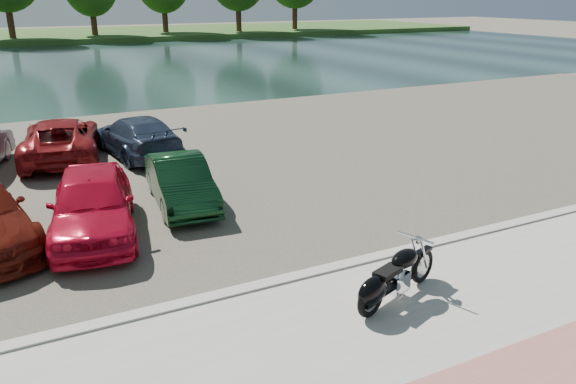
{
  "coord_description": "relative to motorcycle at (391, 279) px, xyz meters",
  "views": [
    {
      "loc": [
        -4.9,
        -6.56,
        5.27
      ],
      "look_at": [
        0.43,
        3.95,
        1.1
      ],
      "focal_mm": 35.0,
      "sensor_mm": 36.0,
      "label": 1
    }
  ],
  "objects": [
    {
      "name": "ground",
      "position": [
        -0.66,
        -0.41,
        -0.56
      ],
      "size": [
        200.0,
        200.0,
        0.0
      ],
      "primitive_type": "plane",
      "color": "#595447",
      "rests_on": "ground"
    },
    {
      "name": "promenade",
      "position": [
        -0.66,
        -1.41,
        -0.51
      ],
      "size": [
        60.0,
        6.0,
        0.1
      ],
      "primitive_type": "cube",
      "color": "#9E9B95",
      "rests_on": "ground"
    },
    {
      "name": "kerb",
      "position": [
        -0.66,
        1.59,
        -0.49
      ],
      "size": [
        60.0,
        0.3,
        0.14
      ],
      "primitive_type": "cube",
      "color": "#9E9B95",
      "rests_on": "ground"
    },
    {
      "name": "parking_lot",
      "position": [
        -0.66,
        10.59,
        -0.54
      ],
      "size": [
        60.0,
        18.0,
        0.04
      ],
      "primitive_type": "cube",
      "color": "#454138",
      "rests_on": "ground"
    },
    {
      "name": "river",
      "position": [
        -0.66,
        39.59,
        -0.56
      ],
      "size": [
        120.0,
        40.0,
        0.0
      ],
      "primitive_type": "cube",
      "color": "#192E2C",
      "rests_on": "ground"
    },
    {
      "name": "far_bank",
      "position": [
        -0.66,
        71.59,
        -0.26
      ],
      "size": [
        120.0,
        24.0,
        0.6
      ],
      "primitive_type": "cube",
      "color": "#264B1B",
      "rests_on": "ground"
    },
    {
      "name": "motorcycle",
      "position": [
        0.0,
        0.0,
        0.0
      ],
      "size": [
        2.25,
        1.07,
        1.05
      ],
      "rotation": [
        0.0,
        0.0,
        0.34
      ],
      "color": "black",
      "rests_on": "promenade"
    },
    {
      "name": "car_4",
      "position": [
        -4.14,
        5.62,
        0.24
      ],
      "size": [
        2.55,
        4.73,
        1.53
      ],
      "primitive_type": "imported",
      "rotation": [
        0.0,
        0.0,
        -0.17
      ],
      "color": "red",
      "rests_on": "parking_lot"
    },
    {
      "name": "car_5",
      "position": [
        -1.8,
        6.59,
        0.11
      ],
      "size": [
        1.71,
        3.95,
        1.26
      ],
      "primitive_type": "imported",
      "rotation": [
        0.0,
        0.0,
        -0.1
      ],
      "color": "black",
      "rests_on": "parking_lot"
    },
    {
      "name": "car_10",
      "position": [
        -4.09,
        12.55,
        0.17
      ],
      "size": [
        3.09,
        5.31,
        1.39
      ],
      "primitive_type": "imported",
      "rotation": [
        0.0,
        0.0,
        2.98
      ],
      "color": "maroon",
      "rests_on": "parking_lot"
    },
    {
      "name": "car_11",
      "position": [
        -1.72,
        11.89,
        0.16
      ],
      "size": [
        2.47,
        4.88,
        1.36
      ],
      "primitive_type": "imported",
      "rotation": [
        0.0,
        0.0,
        3.27
      ],
      "color": "#27334B",
      "rests_on": "parking_lot"
    }
  ]
}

